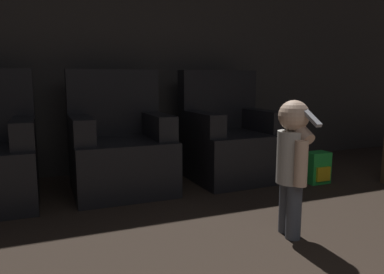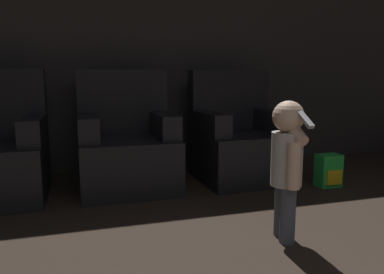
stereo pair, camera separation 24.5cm
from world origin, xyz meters
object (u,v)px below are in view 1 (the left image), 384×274
Objects in this scene: armchair_middle at (120,149)px; toy_backpack at (318,168)px; armchair_right at (229,141)px; person_toddler at (293,157)px.

toy_backpack is at bearing -16.10° from armchair_middle.
toy_backpack is (0.64, -0.50, -0.21)m from armchair_right.
person_toddler is (0.74, -1.36, 0.13)m from armchair_middle.
armchair_middle reaches higher than person_toddler.
person_toddler is (-0.31, -1.36, 0.13)m from armchair_right.
armchair_middle and armchair_right have the same top height.
armchair_right is at bearing 0.34° from armchair_middle.
armchair_middle is 1.05m from armchair_right.
armchair_middle is at bearing 163.56° from toy_backpack.
toy_backpack is (1.69, -0.50, -0.21)m from armchair_middle.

